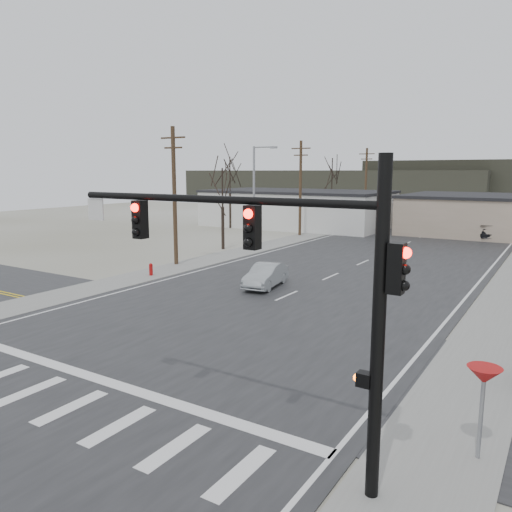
{
  "coord_description": "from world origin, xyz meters",
  "views": [
    {
      "loc": [
        12.82,
        -15.65,
        6.86
      ],
      "look_at": [
        -0.43,
        5.48,
        2.6
      ],
      "focal_mm": 35.0,
      "sensor_mm": 36.0,
      "label": 1
    }
  ],
  "objects_px": {
    "sedan_crossing": "(266,275)",
    "car_far_a": "(488,230)",
    "car_far_b": "(415,212)",
    "traffic_signal_mast": "(295,273)",
    "fire_hydrant": "(151,269)"
  },
  "relations": [
    {
      "from": "car_far_b",
      "to": "car_far_a",
      "type": "bearing_deg",
      "value": -42.86
    },
    {
      "from": "traffic_signal_mast",
      "to": "car_far_a",
      "type": "distance_m",
      "value": 46.18
    },
    {
      "from": "sedan_crossing",
      "to": "car_far_a",
      "type": "height_order",
      "value": "car_far_a"
    },
    {
      "from": "fire_hydrant",
      "to": "car_far_b",
      "type": "bearing_deg",
      "value": 86.33
    },
    {
      "from": "traffic_signal_mast",
      "to": "car_far_a",
      "type": "xyz_separation_m",
      "value": [
        -1.83,
        45.99,
        -3.79
      ]
    },
    {
      "from": "traffic_signal_mast",
      "to": "sedan_crossing",
      "type": "distance_m",
      "value": 18.82
    },
    {
      "from": "car_far_a",
      "to": "car_far_b",
      "type": "xyz_separation_m",
      "value": [
        -12.89,
        20.94,
        -0.09
      ]
    },
    {
      "from": "traffic_signal_mast",
      "to": "fire_hydrant",
      "type": "height_order",
      "value": "traffic_signal_mast"
    },
    {
      "from": "fire_hydrant",
      "to": "sedan_crossing",
      "type": "distance_m",
      "value": 8.19
    },
    {
      "from": "sedan_crossing",
      "to": "car_far_a",
      "type": "distance_m",
      "value": 31.62
    },
    {
      "from": "fire_hydrant",
      "to": "sedan_crossing",
      "type": "relative_size",
      "value": 0.21
    },
    {
      "from": "car_far_b",
      "to": "traffic_signal_mast",
      "type": "bearing_deg",
      "value": -62.07
    },
    {
      "from": "sedan_crossing",
      "to": "car_far_a",
      "type": "relative_size",
      "value": 0.72
    },
    {
      "from": "fire_hydrant",
      "to": "car_far_a",
      "type": "bearing_deg",
      "value": 62.9
    },
    {
      "from": "fire_hydrant",
      "to": "traffic_signal_mast",
      "type": "bearing_deg",
      "value": -38.13
    }
  ]
}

